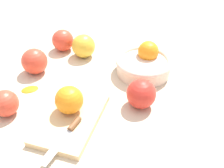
# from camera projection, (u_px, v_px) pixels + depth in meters

# --- Properties ---
(ground_plane) EXTENTS (2.40, 2.40, 0.00)m
(ground_plane) POSITION_uv_depth(u_px,v_px,m) (74.00, 94.00, 0.80)
(ground_plane) COLOR beige
(bowl) EXTENTS (0.19, 0.19, 0.10)m
(bowl) POSITION_uv_depth(u_px,v_px,m) (144.00, 63.00, 0.87)
(bowl) COLOR beige
(bowl) RESTS_ON ground_plane
(cutting_board) EXTENTS (0.24, 0.17, 0.02)m
(cutting_board) POSITION_uv_depth(u_px,v_px,m) (71.00, 119.00, 0.70)
(cutting_board) COLOR #DBB77F
(cutting_board) RESTS_ON ground_plane
(orange_on_board) EXTENTS (0.07, 0.07, 0.07)m
(orange_on_board) POSITION_uv_depth(u_px,v_px,m) (69.00, 100.00, 0.69)
(orange_on_board) COLOR orange
(orange_on_board) RESTS_ON cutting_board
(knife) EXTENTS (0.16, 0.02, 0.01)m
(knife) POSITION_uv_depth(u_px,v_px,m) (67.00, 133.00, 0.65)
(knife) COLOR silver
(knife) RESTS_ON cutting_board
(apple_front_left) EXTENTS (0.08, 0.08, 0.08)m
(apple_front_left) POSITION_uv_depth(u_px,v_px,m) (84.00, 46.00, 0.95)
(apple_front_left) COLOR gold
(apple_front_left) RESTS_ON ground_plane
(apple_front_left_2) EXTENTS (0.08, 0.08, 0.08)m
(apple_front_left_2) POSITION_uv_depth(u_px,v_px,m) (34.00, 61.00, 0.87)
(apple_front_left_2) COLOR #D6422D
(apple_front_left_2) RESTS_ON ground_plane
(apple_front_right) EXTENTS (0.07, 0.07, 0.07)m
(apple_front_right) POSITION_uv_depth(u_px,v_px,m) (5.00, 103.00, 0.71)
(apple_front_right) COLOR #D6422D
(apple_front_right) RESTS_ON ground_plane
(apple_front_left_3) EXTENTS (0.08, 0.08, 0.08)m
(apple_front_left_3) POSITION_uv_depth(u_px,v_px,m) (63.00, 40.00, 0.98)
(apple_front_left_3) COLOR #D6422D
(apple_front_left_3) RESTS_ON ground_plane
(apple_back_left) EXTENTS (0.08, 0.08, 0.08)m
(apple_back_left) POSITION_uv_depth(u_px,v_px,m) (141.00, 94.00, 0.73)
(apple_back_left) COLOR red
(apple_back_left) RESTS_ON ground_plane
(citrus_peel) EXTENTS (0.06, 0.06, 0.01)m
(citrus_peel) POSITION_uv_depth(u_px,v_px,m) (30.00, 89.00, 0.81)
(citrus_peel) COLOR orange
(citrus_peel) RESTS_ON ground_plane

